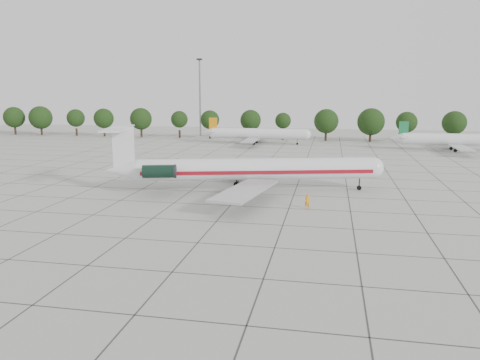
{
  "coord_description": "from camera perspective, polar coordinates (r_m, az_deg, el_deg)",
  "views": [
    {
      "loc": [
        13.06,
        -60.44,
        15.61
      ],
      "look_at": [
        1.25,
        0.58,
        3.5
      ],
      "focal_mm": 35.0,
      "sensor_mm": 36.0,
      "label": 1
    }
  ],
  "objects": [
    {
      "name": "floodlight_mast",
      "position": [
        158.41,
        -4.9,
        10.51
      ],
      "size": [
        1.6,
        1.6,
        25.45
      ],
      "color": "slate",
      "rests_on": "ground"
    },
    {
      "name": "tree_line",
      "position": [
        147.84,
        1.3,
        7.29
      ],
      "size": [
        249.86,
        8.44,
        10.22
      ],
      "color": "#332114",
      "rests_on": "ground"
    },
    {
      "name": "ground_crew",
      "position": [
        62.71,
        8.2,
        -2.56
      ],
      "size": [
        0.82,
        0.62,
        2.0
      ],
      "primitive_type": "imported",
      "rotation": [
        0.0,
        0.0,
        3.36
      ],
      "color": "orange",
      "rests_on": "ground"
    },
    {
      "name": "apron_joints",
      "position": [
        78.14,
        1.11,
        -0.49
      ],
      "size": [
        170.0,
        170.0,
        0.02
      ],
      "primitive_type": "cube",
      "color": "#383838",
      "rests_on": "ground"
    },
    {
      "name": "bg_airliner_c",
      "position": [
        135.63,
        2.17,
        5.65
      ],
      "size": [
        28.24,
        27.2,
        7.4
      ],
      "color": "silver",
      "rests_on": "ground"
    },
    {
      "name": "main_airliner",
      "position": [
        71.74,
        0.21,
        1.36
      ],
      "size": [
        42.41,
        32.73,
        10.08
      ],
      "rotation": [
        0.0,
        0.0,
        0.25
      ],
      "color": "silver",
      "rests_on": "ground"
    },
    {
      "name": "ground",
      "position": [
        63.78,
        -1.21,
        -3.14
      ],
      "size": [
        260.0,
        260.0,
        0.0
      ],
      "primitive_type": "plane",
      "color": "#B7B7AF",
      "rests_on": "ground"
    },
    {
      "name": "bg_airliner_d",
      "position": [
        131.57,
        24.98,
        4.46
      ],
      "size": [
        28.24,
        27.2,
        7.4
      ],
      "color": "silver",
      "rests_on": "ground"
    }
  ]
}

